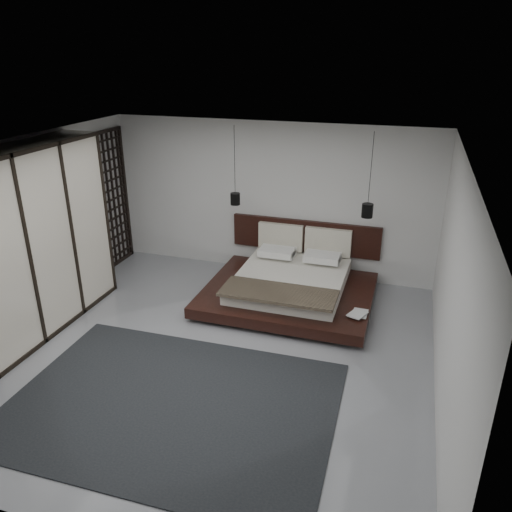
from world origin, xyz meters
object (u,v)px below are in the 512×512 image
(bed, at_px, (291,284))
(pendant_left, at_px, (235,199))
(pendant_right, at_px, (367,210))
(lattice_screen, at_px, (114,199))
(wardrobe, at_px, (33,241))
(rug, at_px, (172,404))

(bed, relative_size, pendant_left, 2.02)
(pendant_left, xyz_separation_m, pendant_right, (2.25, 0.00, 0.00))
(lattice_screen, xyz_separation_m, pendant_right, (4.75, -0.11, 0.26))
(lattice_screen, distance_m, bed, 3.81)
(lattice_screen, relative_size, wardrobe, 0.93)
(lattice_screen, xyz_separation_m, rug, (2.94, -3.62, -1.29))
(bed, relative_size, pendant_right, 2.01)
(lattice_screen, bearing_deg, pendant_left, -2.60)
(lattice_screen, xyz_separation_m, bed, (3.63, -0.54, -1.02))
(bed, height_order, pendant_left, pendant_left)
(lattice_screen, xyz_separation_m, pendant_left, (2.51, -0.11, 0.26))
(pendant_right, xyz_separation_m, wardrobe, (-4.50, -2.37, -0.18))
(bed, bearing_deg, pendant_left, 159.20)
(bed, bearing_deg, pendant_right, 20.80)
(lattice_screen, distance_m, pendant_left, 2.52)
(rug, bearing_deg, bed, 77.42)
(bed, xyz_separation_m, pendant_right, (1.12, 0.43, 1.27))
(bed, height_order, wardrobe, wardrobe)
(pendant_right, relative_size, wardrobe, 0.48)
(bed, relative_size, rug, 0.71)
(lattice_screen, height_order, rug, lattice_screen)
(bed, relative_size, wardrobe, 0.98)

